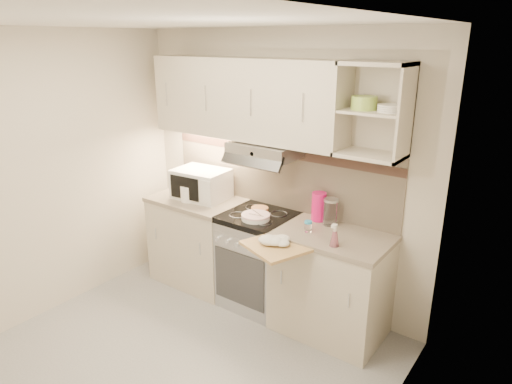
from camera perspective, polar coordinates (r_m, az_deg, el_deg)
ground at (r=3.84m, az=-9.98°, el=-20.41°), size 3.00×3.00×0.00m
room_shell at (r=3.35m, az=-7.01°, el=5.08°), size 3.04×2.84×2.52m
base_cabinet_left at (r=4.73m, az=-7.12°, el=-6.16°), size 0.90×0.60×0.86m
worktop_left at (r=4.57m, az=-7.34°, el=-1.02°), size 0.92×0.62×0.04m
base_cabinet_right at (r=3.96m, az=9.32°, el=-11.48°), size 0.90×0.60×0.86m
worktop_right at (r=3.76m, az=9.68°, el=-5.53°), size 0.92×0.62×0.04m
electric_range at (r=4.29m, az=0.31°, el=-8.42°), size 0.60×0.60×0.90m
microwave at (r=4.52m, az=-6.88°, el=1.02°), size 0.54×0.42×0.29m
watering_can at (r=4.46m, az=-8.39°, el=-0.08°), size 0.27×0.17×0.24m
plate_stack at (r=3.99m, az=-0.04°, el=-3.11°), size 0.25×0.25×0.05m
bread_loaf at (r=4.17m, az=0.47°, el=-2.20°), size 0.16×0.16×0.04m
pink_pitcher at (r=3.98m, az=7.87°, el=-1.81°), size 0.14×0.13×0.25m
glass_jar at (r=3.89m, az=9.29°, el=-2.46°), size 0.12×0.12×0.23m
spice_jar at (r=3.76m, az=6.53°, el=-4.27°), size 0.06×0.06×0.09m
spray_bottle at (r=3.53m, az=9.81°, el=-5.54°), size 0.07×0.07×0.19m
cutting_board at (r=3.56m, az=2.47°, el=-6.82°), size 0.56×0.54×0.02m
dish_towel at (r=3.55m, az=2.59°, el=-6.08°), size 0.30×0.27×0.07m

